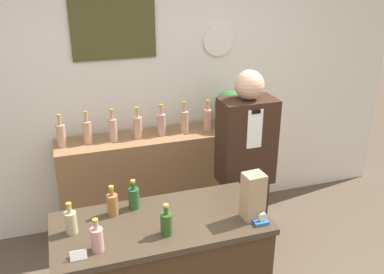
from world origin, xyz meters
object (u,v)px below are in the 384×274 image
Objects in this scene: shopkeeper at (245,174)px; tape_dispenser at (261,220)px; paper_bag at (253,196)px; potted_plant at (230,107)px.

tape_dispenser is at bearing -107.95° from shopkeeper.
paper_bag is 3.37× the size of tape_dispenser.
paper_bag is at bearing -107.13° from potted_plant.
shopkeeper is 0.81m from paper_bag.
potted_plant is 3.91× the size of tape_dispenser.
paper_bag is 0.16m from tape_dispenser.
shopkeeper is 0.80m from potted_plant.
shopkeeper reaches higher than potted_plant.
potted_plant reaches higher than paper_bag.
potted_plant is (0.16, 0.72, 0.32)m from shopkeeper.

